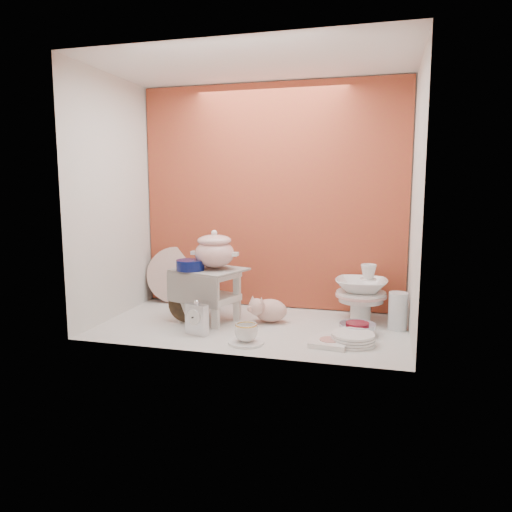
{
  "coord_description": "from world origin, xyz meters",
  "views": [
    {
      "loc": [
        0.74,
        -2.68,
        0.83
      ],
      "look_at": [
        0.02,
        0.02,
        0.42
      ],
      "focal_mm": 33.82,
      "sensor_mm": 36.0,
      "label": 1
    }
  ],
  "objects_px": {
    "porcelain_tower": "(361,293)",
    "plush_pig": "(270,310)",
    "floral_platter": "(175,275)",
    "step_stool": "(210,295)",
    "mantel_clock": "(197,318)",
    "gold_rim_teacup": "(246,332)",
    "soup_tureen": "(214,249)",
    "crystal_bowl": "(357,329)",
    "blue_white_vase": "(197,287)",
    "dinner_plate_stack": "(353,338)"
  },
  "relations": [
    {
      "from": "step_stool",
      "to": "dinner_plate_stack",
      "type": "xyz_separation_m",
      "value": [
        0.88,
        -0.22,
        -0.13
      ]
    },
    {
      "from": "plush_pig",
      "to": "gold_rim_teacup",
      "type": "bearing_deg",
      "value": -116.64
    },
    {
      "from": "step_stool",
      "to": "plush_pig",
      "type": "relative_size",
      "value": 1.48
    },
    {
      "from": "plush_pig",
      "to": "dinner_plate_stack",
      "type": "xyz_separation_m",
      "value": [
        0.51,
        -0.28,
        -0.05
      ]
    },
    {
      "from": "mantel_clock",
      "to": "step_stool",
      "type": "bearing_deg",
      "value": 113.46
    },
    {
      "from": "floral_platter",
      "to": "plush_pig",
      "type": "bearing_deg",
      "value": -23.11
    },
    {
      "from": "floral_platter",
      "to": "porcelain_tower",
      "type": "height_order",
      "value": "floral_platter"
    },
    {
      "from": "step_stool",
      "to": "plush_pig",
      "type": "xyz_separation_m",
      "value": [
        0.37,
        0.06,
        -0.09
      ]
    },
    {
      "from": "mantel_clock",
      "to": "gold_rim_teacup",
      "type": "xyz_separation_m",
      "value": [
        0.31,
        -0.08,
        -0.04
      ]
    },
    {
      "from": "plush_pig",
      "to": "porcelain_tower",
      "type": "relative_size",
      "value": 0.73
    },
    {
      "from": "soup_tureen",
      "to": "floral_platter",
      "type": "bearing_deg",
      "value": 138.27
    },
    {
      "from": "step_stool",
      "to": "crystal_bowl",
      "type": "distance_m",
      "value": 0.91
    },
    {
      "from": "porcelain_tower",
      "to": "blue_white_vase",
      "type": "bearing_deg",
      "value": 175.63
    },
    {
      "from": "step_stool",
      "to": "soup_tureen",
      "type": "height_order",
      "value": "soup_tureen"
    },
    {
      "from": "floral_platter",
      "to": "plush_pig",
      "type": "relative_size",
      "value": 1.53
    },
    {
      "from": "soup_tureen",
      "to": "crystal_bowl",
      "type": "bearing_deg",
      "value": -3.18
    },
    {
      "from": "soup_tureen",
      "to": "porcelain_tower",
      "type": "height_order",
      "value": "soup_tureen"
    },
    {
      "from": "step_stool",
      "to": "gold_rim_teacup",
      "type": "bearing_deg",
      "value": -27.5
    },
    {
      "from": "crystal_bowl",
      "to": "porcelain_tower",
      "type": "xyz_separation_m",
      "value": [
        0.0,
        0.28,
        0.15
      ]
    },
    {
      "from": "mantel_clock",
      "to": "dinner_plate_stack",
      "type": "distance_m",
      "value": 0.86
    },
    {
      "from": "step_stool",
      "to": "porcelain_tower",
      "type": "distance_m",
      "value": 0.93
    },
    {
      "from": "mantel_clock",
      "to": "porcelain_tower",
      "type": "bearing_deg",
      "value": 48.77
    },
    {
      "from": "floral_platter",
      "to": "crystal_bowl",
      "type": "xyz_separation_m",
      "value": [
        1.31,
        -0.44,
        -0.17
      ]
    },
    {
      "from": "gold_rim_teacup",
      "to": "porcelain_tower",
      "type": "xyz_separation_m",
      "value": [
        0.56,
        0.59,
        0.12
      ]
    },
    {
      "from": "blue_white_vase",
      "to": "mantel_clock",
      "type": "bearing_deg",
      "value": -68.59
    },
    {
      "from": "crystal_bowl",
      "to": "porcelain_tower",
      "type": "height_order",
      "value": "porcelain_tower"
    },
    {
      "from": "soup_tureen",
      "to": "dinner_plate_stack",
      "type": "height_order",
      "value": "soup_tureen"
    },
    {
      "from": "plush_pig",
      "to": "gold_rim_teacup",
      "type": "height_order",
      "value": "plush_pig"
    },
    {
      "from": "mantel_clock",
      "to": "plush_pig",
      "type": "distance_m",
      "value": 0.49
    },
    {
      "from": "blue_white_vase",
      "to": "step_stool",
      "type": "bearing_deg",
      "value": -56.54
    },
    {
      "from": "soup_tureen",
      "to": "crystal_bowl",
      "type": "height_order",
      "value": "soup_tureen"
    },
    {
      "from": "floral_platter",
      "to": "gold_rim_teacup",
      "type": "xyz_separation_m",
      "value": [
        0.75,
        -0.75,
        -0.14
      ]
    },
    {
      "from": "plush_pig",
      "to": "gold_rim_teacup",
      "type": "relative_size",
      "value": 2.14
    },
    {
      "from": "mantel_clock",
      "to": "crystal_bowl",
      "type": "bearing_deg",
      "value": 33.33
    },
    {
      "from": "soup_tureen",
      "to": "porcelain_tower",
      "type": "distance_m",
      "value": 0.93
    },
    {
      "from": "crystal_bowl",
      "to": "porcelain_tower",
      "type": "distance_m",
      "value": 0.32
    },
    {
      "from": "dinner_plate_stack",
      "to": "crystal_bowl",
      "type": "bearing_deg",
      "value": 85.45
    },
    {
      "from": "blue_white_vase",
      "to": "porcelain_tower",
      "type": "relative_size",
      "value": 0.77
    },
    {
      "from": "floral_platter",
      "to": "crystal_bowl",
      "type": "height_order",
      "value": "floral_platter"
    },
    {
      "from": "porcelain_tower",
      "to": "step_stool",
      "type": "bearing_deg",
      "value": -165.53
    },
    {
      "from": "plush_pig",
      "to": "porcelain_tower",
      "type": "xyz_separation_m",
      "value": [
        0.53,
        0.17,
        0.1
      ]
    },
    {
      "from": "porcelain_tower",
      "to": "plush_pig",
      "type": "bearing_deg",
      "value": -162.51
    },
    {
      "from": "gold_rim_teacup",
      "to": "porcelain_tower",
      "type": "distance_m",
      "value": 0.82
    },
    {
      "from": "plush_pig",
      "to": "floral_platter",
      "type": "bearing_deg",
      "value": 134.52
    },
    {
      "from": "step_stool",
      "to": "mantel_clock",
      "type": "distance_m",
      "value": 0.29
    },
    {
      "from": "blue_white_vase",
      "to": "gold_rim_teacup",
      "type": "xyz_separation_m",
      "value": [
        0.54,
        -0.67,
        -0.08
      ]
    },
    {
      "from": "step_stool",
      "to": "floral_platter",
      "type": "xyz_separation_m",
      "value": [
        -0.41,
        0.4,
        0.03
      ]
    },
    {
      "from": "soup_tureen",
      "to": "crystal_bowl",
      "type": "xyz_separation_m",
      "value": [
        0.86,
        -0.05,
        -0.41
      ]
    },
    {
      "from": "floral_platter",
      "to": "mantel_clock",
      "type": "height_order",
      "value": "floral_platter"
    },
    {
      "from": "blue_white_vase",
      "to": "gold_rim_teacup",
      "type": "relative_size",
      "value": 2.29
    }
  ]
}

